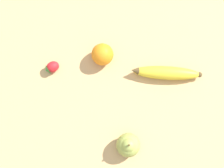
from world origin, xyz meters
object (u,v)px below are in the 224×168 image
object	(u,v)px
pear	(128,145)
strawberry	(52,67)
banana	(166,73)
orange	(102,54)

from	to	relation	value
pear	strawberry	xyz separation A→B (m)	(-0.27, -0.18, -0.02)
banana	orange	bearing A→B (deg)	-12.37
pear	strawberry	world-z (taller)	pear
banana	pear	xyz separation A→B (m)	(0.19, -0.16, 0.02)
orange	pear	xyz separation A→B (m)	(0.28, 0.02, 0.00)
pear	strawberry	distance (m)	0.33
banana	orange	xyz separation A→B (m)	(-0.09, -0.18, 0.01)
orange	strawberry	xyz separation A→B (m)	(0.01, -0.16, -0.02)
banana	orange	distance (m)	0.20
banana	strawberry	distance (m)	0.35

